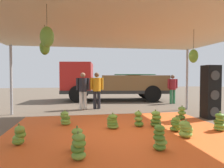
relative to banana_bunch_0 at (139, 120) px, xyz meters
name	(u,v)px	position (x,y,z in m)	size (l,w,h in m)	color
ground_plane	(107,113)	(-0.64, 2.42, -0.23)	(40.00, 40.00, 0.00)	brown
tarp_orange	(122,133)	(-0.64, -0.58, -0.22)	(6.22, 5.35, 0.01)	#E05B23
tent_canopy	(123,29)	(-0.65, -0.68, 2.53)	(8.00, 7.00, 2.84)	#9EA0A5
banana_bunch_0	(139,120)	(0.00, 0.00, 0.00)	(0.33, 0.32, 0.51)	#518428
banana_bunch_1	(186,129)	(0.86, -1.20, -0.02)	(0.46, 0.44, 0.45)	#75A83D
banana_bunch_2	(65,119)	(-2.20, 0.57, -0.01)	(0.41, 0.42, 0.48)	#75A83D
banana_bunch_3	(181,113)	(1.81, 0.76, -0.01)	(0.41, 0.40, 0.50)	#477523
banana_bunch_4	(112,122)	(-0.82, -0.09, -0.02)	(0.43, 0.44, 0.47)	#75A83D
banana_bunch_6	(19,136)	(-3.09, -1.10, -0.01)	(0.38, 0.36, 0.48)	#60932D
banana_bunch_7	(156,119)	(0.51, -0.11, 0.01)	(0.45, 0.47, 0.53)	#477523
banana_bunch_9	(176,125)	(0.87, -0.66, -0.03)	(0.44, 0.43, 0.45)	#518428
banana_bunch_11	(160,138)	(-0.15, -1.94, 0.03)	(0.36, 0.36, 0.58)	#518428
banana_bunch_12	(78,140)	(-1.81, -1.67, 0.00)	(0.35, 0.38, 0.51)	#60932D
banana_bunch_13	(79,147)	(-1.79, -2.12, 0.01)	(0.38, 0.39, 0.53)	#6B9E38
banana_bunch_14	(220,123)	(2.11, -0.81, 0.01)	(0.43, 0.44, 0.55)	#75A83D
cargo_truck_main	(109,82)	(0.15, 6.94, 0.95)	(6.80, 3.30, 2.40)	#2D2D2D
worker_0	(97,88)	(-0.94, 3.60, 0.78)	(0.63, 0.39, 1.72)	#26262D
worker_1	(83,88)	(-1.59, 3.55, 0.77)	(0.63, 0.38, 1.71)	silver
worker_2	(173,87)	(3.44, 4.71, 0.72)	(0.60, 0.36, 1.63)	#337A4C
speaker_stack	(210,92)	(2.96, 0.78, 0.74)	(0.54, 0.50, 1.94)	black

